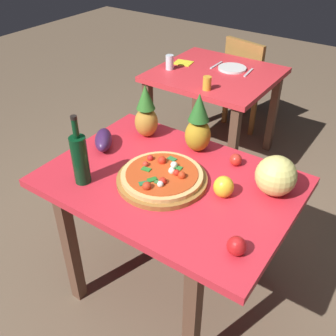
{
  "coord_description": "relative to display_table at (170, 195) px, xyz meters",
  "views": [
    {
      "loc": [
        0.84,
        -1.23,
        1.87
      ],
      "look_at": [
        -0.02,
        0.01,
        0.8
      ],
      "focal_mm": 41.57,
      "sensor_mm": 36.0,
      "label": 1
    }
  ],
  "objects": [
    {
      "name": "display_table",
      "position": [
        0.0,
        0.0,
        0.0
      ],
      "size": [
        1.18,
        0.84,
        0.75
      ],
      "color": "brown",
      "rests_on": "ground_plane"
    },
    {
      "name": "dinner_plate",
      "position": [
        -0.41,
        1.46,
        0.11
      ],
      "size": [
        0.22,
        0.22,
        0.02
      ],
      "primitive_type": "cylinder",
      "color": "white",
      "rests_on": "background_table"
    },
    {
      "name": "napkin_folded",
      "position": [
        -0.8,
        1.36,
        0.1
      ],
      "size": [
        0.16,
        0.14,
        0.01
      ],
      "primitive_type": "cube",
      "rotation": [
        0.0,
        0.0,
        0.17
      ],
      "color": "yellow",
      "rests_on": "background_table"
    },
    {
      "name": "pizza_board",
      "position": [
        -0.02,
        -0.04,
        0.11
      ],
      "size": [
        0.43,
        0.43,
        0.02
      ],
      "primitive_type": "cylinder",
      "color": "olive",
      "rests_on": "display_table"
    },
    {
      "name": "wine_bottle",
      "position": [
        -0.33,
        -0.25,
        0.23
      ],
      "size": [
        0.08,
        0.08,
        0.35
      ],
      "color": "#093318",
      "rests_on": "display_table"
    },
    {
      "name": "pizza",
      "position": [
        -0.02,
        -0.04,
        0.14
      ],
      "size": [
        0.39,
        0.39,
        0.06
      ],
      "color": "#E7B168",
      "rests_on": "pizza_board"
    },
    {
      "name": "pineapple_left",
      "position": [
        -0.34,
        0.27,
        0.23
      ],
      "size": [
        0.13,
        0.13,
        0.3
      ],
      "color": "#BC8331",
      "rests_on": "display_table"
    },
    {
      "name": "bell_pepper",
      "position": [
        0.27,
        0.03,
        0.14
      ],
      "size": [
        0.09,
        0.09,
        0.1
      ],
      "primitive_type": "ellipsoid",
      "color": "yellow",
      "rests_on": "display_table"
    },
    {
      "name": "ground_plane",
      "position": [
        0.0,
        0.0,
        -0.66
      ],
      "size": [
        10.0,
        10.0,
        0.0
      ],
      "primitive_type": "plane",
      "color": "brown"
    },
    {
      "name": "drinking_glass_water",
      "position": [
        -0.81,
        1.18,
        0.15
      ],
      "size": [
        0.06,
        0.06,
        0.11
      ],
      "primitive_type": "cylinder",
      "color": "silver",
      "rests_on": "background_table"
    },
    {
      "name": "pineapple_right",
      "position": [
        -0.03,
        0.3,
        0.24
      ],
      "size": [
        0.14,
        0.14,
        0.32
      ],
      "color": "#B58B22",
      "rests_on": "display_table"
    },
    {
      "name": "melon",
      "position": [
        0.45,
        0.18,
        0.19
      ],
      "size": [
        0.19,
        0.19,
        0.19
      ],
      "primitive_type": "sphere",
      "color": "#DED473",
      "rests_on": "display_table"
    },
    {
      "name": "drinking_glass_juice",
      "position": [
        -0.38,
        1.01,
        0.15
      ],
      "size": [
        0.06,
        0.06,
        0.09
      ],
      "primitive_type": "cylinder",
      "color": "gold",
      "rests_on": "background_table"
    },
    {
      "name": "dining_chair",
      "position": [
        -0.48,
        1.99,
        -0.17
      ],
      "size": [
        0.48,
        0.48,
        0.85
      ],
      "rotation": [
        0.0,
        0.0,
        2.92
      ],
      "color": "olive",
      "rests_on": "ground_plane"
    },
    {
      "name": "tomato_beside_pepper",
      "position": [
        0.47,
        -0.25,
        0.14
      ],
      "size": [
        0.08,
        0.08,
        0.08
      ],
      "primitive_type": "sphere",
      "color": "red",
      "rests_on": "display_table"
    },
    {
      "name": "fork_utensil",
      "position": [
        -0.55,
        1.46,
        0.1
      ],
      "size": [
        0.02,
        0.18,
        0.01
      ],
      "primitive_type": "cube",
      "rotation": [
        0.0,
        0.0,
        -0.01
      ],
      "color": "silver",
      "rests_on": "background_table"
    },
    {
      "name": "eggplant",
      "position": [
        -0.45,
        0.03,
        0.14
      ],
      "size": [
        0.2,
        0.21,
        0.09
      ],
      "primitive_type": "ellipsoid",
      "rotation": [
        0.0,
        0.0,
        2.25
      ],
      "color": "#3B1E4A",
      "rests_on": "display_table"
    },
    {
      "name": "tomato_by_bottle",
      "position": [
        0.2,
        0.28,
        0.13
      ],
      "size": [
        0.06,
        0.06,
        0.06
      ],
      "primitive_type": "sphere",
      "color": "red",
      "rests_on": "display_table"
    },
    {
      "name": "background_table",
      "position": [
        -0.49,
        1.33,
        -0.02
      ],
      "size": [
        0.9,
        0.85,
        0.75
      ],
      "color": "brown",
      "rests_on": "ground_plane"
    },
    {
      "name": "knife_utensil",
      "position": [
        -0.27,
        1.46,
        0.1
      ],
      "size": [
        0.03,
        0.18,
        0.01
      ],
      "primitive_type": "cube",
      "rotation": [
        0.0,
        0.0,
        0.09
      ],
      "color": "silver",
      "rests_on": "background_table"
    }
  ]
}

